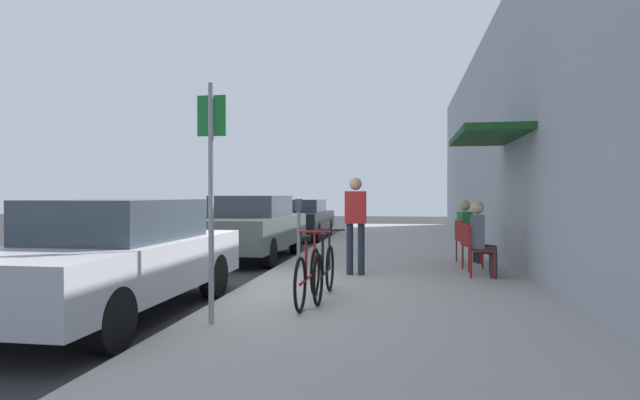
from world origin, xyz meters
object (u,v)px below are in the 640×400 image
(seated_patron_2, at_px, (468,229))
(pedestrian_standing, at_px, (356,218))
(street_sign, at_px, (211,183))
(cafe_chair_2, at_px, (465,238))
(bicycle_0, at_px, (308,275))
(bicycle_1, at_px, (324,271))
(cafe_chair_0, at_px, (477,247))
(seated_patron_0, at_px, (481,236))
(parked_car_2, at_px, (300,218))
(parked_car_1, at_px, (251,227))
(parked_car_0, at_px, (114,257))
(cafe_chair_1, at_px, (472,243))
(parking_meter, at_px, (299,228))

(seated_patron_2, bearing_deg, pedestrian_standing, -137.01)
(street_sign, distance_m, cafe_chair_2, 6.63)
(bicycle_0, height_order, seated_patron_2, seated_patron_2)
(bicycle_1, relative_size, pedestrian_standing, 1.01)
(cafe_chair_0, relative_size, seated_patron_0, 0.67)
(parked_car_2, height_order, bicycle_0, parked_car_2)
(parked_car_1, distance_m, cafe_chair_2, 4.86)
(parked_car_0, xyz_separation_m, cafe_chair_1, (4.79, 3.94, -0.12))
(cafe_chair_2, bearing_deg, cafe_chair_1, -90.02)
(cafe_chair_0, height_order, cafe_chair_2, same)
(parked_car_1, height_order, street_sign, street_sign)
(parking_meter, height_order, bicycle_1, parking_meter)
(parked_car_2, xyz_separation_m, bicycle_1, (2.49, -10.72, -0.24))
(bicycle_1, distance_m, pedestrian_standing, 2.20)
(street_sign, xyz_separation_m, seated_patron_0, (3.35, 3.78, -0.82))
(pedestrian_standing, bearing_deg, bicycle_1, -96.26)
(bicycle_1, relative_size, seated_patron_0, 1.33)
(parking_meter, bearing_deg, bicycle_0, -76.30)
(cafe_chair_0, xyz_separation_m, seated_patron_2, (0.06, 1.89, 0.19))
(parking_meter, height_order, pedestrian_standing, pedestrian_standing)
(cafe_chair_0, relative_size, pedestrian_standing, 0.51)
(parked_car_0, distance_m, bicycle_0, 2.43)
(bicycle_0, distance_m, cafe_chair_2, 5.08)
(cafe_chair_1, bearing_deg, parked_car_1, 158.17)
(cafe_chair_2, bearing_deg, parked_car_0, -133.48)
(pedestrian_standing, bearing_deg, seated_patron_0, 2.40)
(parking_meter, bearing_deg, parked_car_2, 101.16)
(parked_car_1, height_order, seated_patron_2, parked_car_1)
(parked_car_1, relative_size, seated_patron_0, 3.41)
(parking_meter, height_order, cafe_chair_1, parking_meter)
(parked_car_0, height_order, seated_patron_2, parked_car_0)
(street_sign, relative_size, pedestrian_standing, 1.53)
(parked_car_0, relative_size, parked_car_2, 1.00)
(street_sign, height_order, seated_patron_2, street_sign)
(parking_meter, bearing_deg, cafe_chair_2, 20.35)
(seated_patron_0, bearing_deg, bicycle_1, -137.23)
(parked_car_1, xyz_separation_m, parking_meter, (1.55, -2.01, 0.12))
(parked_car_1, relative_size, cafe_chair_0, 5.06)
(seated_patron_2, bearing_deg, cafe_chair_1, -93.01)
(cafe_chair_1, bearing_deg, seated_patron_0, -85.62)
(pedestrian_standing, bearing_deg, seated_patron_2, 42.99)
(seated_patron_2, bearing_deg, bicycle_0, -119.35)
(cafe_chair_1, bearing_deg, parked_car_2, 121.66)
(parked_car_1, height_order, seated_patron_0, parked_car_1)
(parked_car_2, height_order, cafe_chair_0, parked_car_2)
(parked_car_0, distance_m, parking_meter, 4.15)
(cafe_chair_0, xyz_separation_m, cafe_chair_2, (0.00, 1.88, 0.00))
(parked_car_1, distance_m, bicycle_1, 5.48)
(parked_car_1, relative_size, pedestrian_standing, 2.59)
(parked_car_1, xyz_separation_m, cafe_chair_0, (4.79, -2.68, -0.15))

